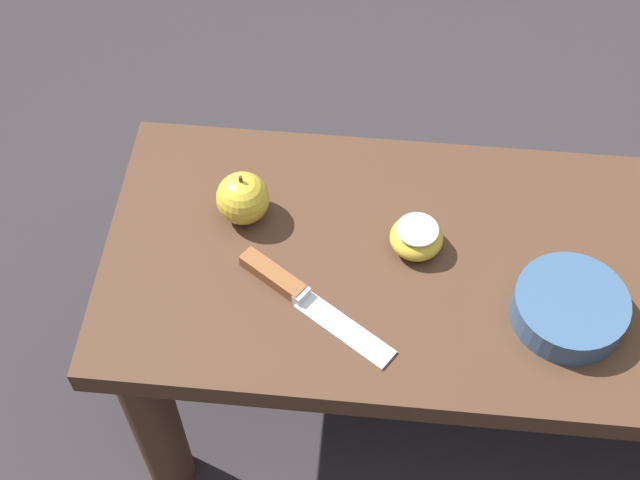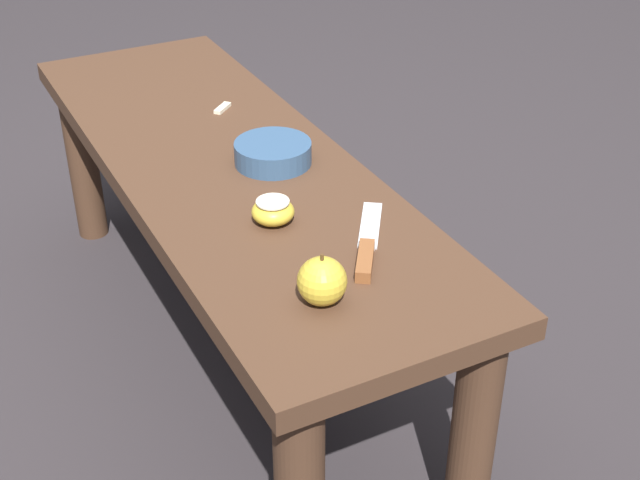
% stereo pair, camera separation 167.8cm
% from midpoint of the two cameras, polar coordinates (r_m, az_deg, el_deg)
% --- Properties ---
extents(ground_plane, '(8.00, 8.00, 0.00)m').
position_cam_midpoint_polar(ground_plane, '(1.61, -19.03, -27.54)').
color(ground_plane, '#2D282B').
extents(wooden_bench, '(1.36, 0.43, 0.46)m').
position_cam_midpoint_polar(wooden_bench, '(1.31, -22.02, -19.00)').
color(wooden_bench, '#472D1E').
rests_on(wooden_bench, ground_plane).
extents(knife, '(0.22, 0.16, 0.02)m').
position_cam_midpoint_polar(knife, '(0.99, -14.77, -31.91)').
color(knife, silver).
rests_on(knife, wooden_bench).
extents(apple_whole, '(0.07, 0.07, 0.08)m').
position_cam_midpoint_polar(apple_whole, '(0.94, -22.55, -37.34)').
color(apple_whole, gold).
rests_on(apple_whole, wooden_bench).
extents(apple_cut, '(0.07, 0.07, 0.04)m').
position_cam_midpoint_polar(apple_cut, '(1.07, -22.45, -25.57)').
color(apple_cut, gold).
rests_on(apple_cut, wooden_bench).
extents(apple_slice_near_knife, '(0.05, 0.05, 0.01)m').
position_cam_midpoint_polar(apple_slice_near_knife, '(1.41, -20.99, -9.33)').
color(apple_slice_near_knife, beige).
rests_on(apple_slice_near_knife, wooden_bench).
extents(bowl, '(0.15, 0.15, 0.04)m').
position_cam_midpoint_polar(bowl, '(1.19, -19.35, -16.84)').
color(bowl, '#335175').
rests_on(bowl, wooden_bench).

